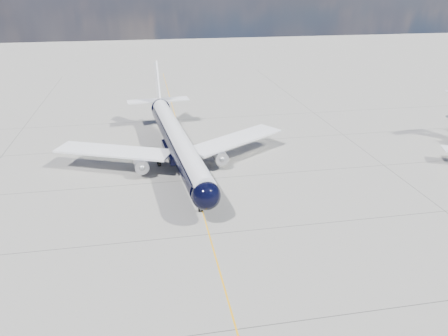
{
  "coord_description": "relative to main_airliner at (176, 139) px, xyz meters",
  "views": [
    {
      "loc": [
        -6.08,
        -32.28,
        26.69
      ],
      "look_at": [
        3.47,
        19.39,
        4.0
      ],
      "focal_mm": 35.0,
      "sensor_mm": 36.0,
      "label": 1
    }
  ],
  "objects": [
    {
      "name": "taxiway_centerline",
      "position": [
        1.74,
        -6.76,
        -4.02
      ],
      "size": [
        0.16,
        160.0,
        0.01
      ],
      "primitive_type": "cube",
      "color": "#F2A30C",
      "rests_on": "ground"
    },
    {
      "name": "ground",
      "position": [
        1.74,
        -1.76,
        -4.02
      ],
      "size": [
        320.0,
        320.0,
        0.0
      ],
      "primitive_type": "plane",
      "color": "gray",
      "rests_on": "ground"
    },
    {
      "name": "main_airliner",
      "position": [
        0.0,
        0.0,
        0.0
      ],
      "size": [
        36.75,
        44.91,
        12.97
      ],
      "rotation": [
        0.0,
        0.0,
        0.09
      ],
      "color": "black",
      "rests_on": "ground"
    }
  ]
}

